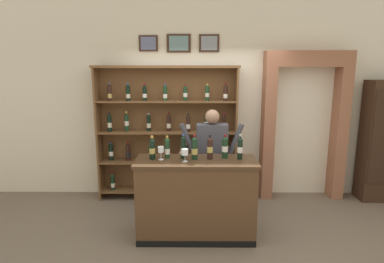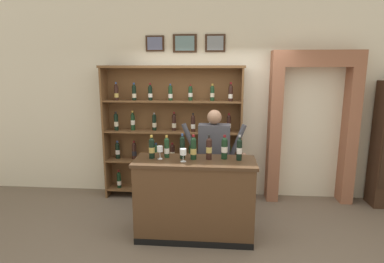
{
  "view_description": "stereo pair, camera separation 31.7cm",
  "coord_description": "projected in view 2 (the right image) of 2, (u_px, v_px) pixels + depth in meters",
  "views": [
    {
      "loc": [
        -0.16,
        -3.83,
        2.18
      ],
      "look_at": [
        -0.19,
        0.21,
        1.36
      ],
      "focal_mm": 29.71,
      "sensor_mm": 36.0,
      "label": 1
    },
    {
      "loc": [
        0.16,
        -3.82,
        2.18
      ],
      "look_at": [
        -0.19,
        0.21,
        1.36
      ],
      "focal_mm": 29.71,
      "sensor_mm": 36.0,
      "label": 2
    }
  ],
  "objects": [
    {
      "name": "tasting_bottle_vin_santo",
      "position": [
        239.0,
        149.0,
        3.94
      ],
      "size": [
        0.07,
        0.07,
        0.32
      ],
      "color": "black",
      "rests_on": "tasting_counter"
    },
    {
      "name": "tasting_bottle_riserva",
      "position": [
        209.0,
        148.0,
        3.98
      ],
      "size": [
        0.07,
        0.07,
        0.31
      ],
      "color": "black",
      "rests_on": "tasting_counter"
    },
    {
      "name": "wine_glass_right",
      "position": [
        183.0,
        152.0,
        3.89
      ],
      "size": [
        0.08,
        0.08,
        0.16
      ],
      "color": "silver",
      "rests_on": "tasting_counter"
    },
    {
      "name": "shopkeeper",
      "position": [
        214.0,
        152.0,
        4.54
      ],
      "size": [
        0.94,
        0.22,
        1.6
      ],
      "color": "#2D3347",
      "rests_on": "ground"
    },
    {
      "name": "back_wall",
      "position": [
        210.0,
        98.0,
        5.36
      ],
      "size": [
        12.0,
        0.19,
        3.35
      ],
      "color": "beige",
      "rests_on": "ground"
    },
    {
      "name": "archway_doorway",
      "position": [
        311.0,
        119.0,
        5.16
      ],
      "size": [
        1.37,
        0.45,
        2.44
      ],
      "color": "#935B42",
      "rests_on": "ground"
    },
    {
      "name": "tasting_bottle_brunello",
      "position": [
        167.0,
        147.0,
        4.07
      ],
      "size": [
        0.07,
        0.07,
        0.29
      ],
      "color": "#19381E",
      "rests_on": "tasting_counter"
    },
    {
      "name": "wine_glass_left",
      "position": [
        160.0,
        150.0,
        4.0
      ],
      "size": [
        0.07,
        0.07,
        0.17
      ],
      "color": "silver",
      "rests_on": "tasting_counter"
    },
    {
      "name": "ground_plane",
      "position": [
        205.0,
        237.0,
        4.17
      ],
      "size": [
        14.0,
        14.0,
        0.02
      ],
      "primitive_type": "cube",
      "color": "#6B5B4C"
    },
    {
      "name": "tasting_bottle_bianco",
      "position": [
        152.0,
        148.0,
        4.03
      ],
      "size": [
        0.07,
        0.07,
        0.3
      ],
      "color": "black",
      "rests_on": "tasting_counter"
    },
    {
      "name": "tasting_counter",
      "position": [
        195.0,
        199.0,
        4.08
      ],
      "size": [
        1.53,
        0.58,
        1.04
      ],
      "color": "#4C331E",
      "rests_on": "ground"
    },
    {
      "name": "tasting_bottle_prosecco",
      "position": [
        182.0,
        147.0,
        4.02
      ],
      "size": [
        0.07,
        0.07,
        0.32
      ],
      "color": "black",
      "rests_on": "tasting_counter"
    },
    {
      "name": "tasting_bottle_super_tuscan",
      "position": [
        224.0,
        148.0,
        4.0
      ],
      "size": [
        0.08,
        0.08,
        0.31
      ],
      "color": "black",
      "rests_on": "tasting_counter"
    },
    {
      "name": "wine_shelf",
      "position": [
        173.0,
        130.0,
        5.25
      ],
      "size": [
        2.31,
        0.33,
        2.21
      ],
      "color": "brown",
      "rests_on": "ground"
    },
    {
      "name": "tasting_bottle_chianti",
      "position": [
        193.0,
        148.0,
        3.98
      ],
      "size": [
        0.08,
        0.08,
        0.32
      ],
      "color": "black",
      "rests_on": "tasting_counter"
    }
  ]
}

